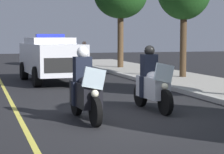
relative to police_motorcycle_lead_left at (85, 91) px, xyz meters
The scene contains 6 objects.
ground_plane 1.20m from the police_motorcycle_lead_left, 94.29° to the left, with size 80.00×80.00×0.00m, color black.
lane_stripe_center 1.60m from the police_motorcycle_lead_left, 92.89° to the right, with size 48.00×0.12×0.01m, color #E0D14C.
police_motorcycle_lead_left is the anchor object (origin of this frame).
police_motorcycle_lead_right 2.17m from the police_motorcycle_lead_left, 111.87° to the left, with size 2.14×0.60×1.72m.
police_suv 8.69m from the police_motorcycle_lead_left, behind, with size 5.00×2.30×2.05m.
cyclist_background 13.18m from the police_motorcycle_lead_left, 166.47° to the left, with size 1.76×0.33×1.69m.
Camera 1 is at (9.81, -3.34, 1.96)m, focal length 69.67 mm.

